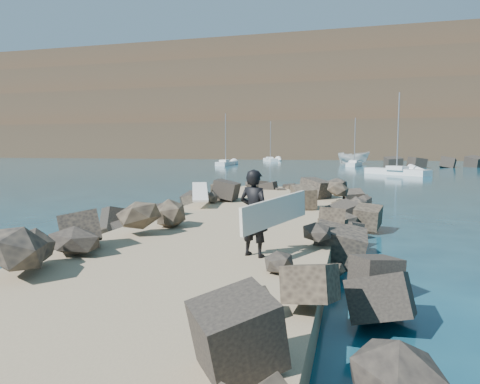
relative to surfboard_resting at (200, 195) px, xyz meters
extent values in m
plane|color=#0F384C|center=(2.43, -1.93, -1.04)|extent=(800.00, 800.00, 0.00)
cube|color=#8C7759|center=(2.43, -3.93, -0.74)|extent=(6.00, 26.00, 0.60)
cube|color=black|center=(-0.47, -3.43, -0.54)|extent=(2.60, 22.00, 1.00)
cube|color=black|center=(5.33, -3.43, -0.54)|extent=(2.60, 22.00, 1.00)
cube|color=#2D4919|center=(12.43, 158.07, 14.96)|extent=(360.00, 140.00, 32.00)
cube|color=white|center=(0.00, 0.00, 0.00)|extent=(1.40, 2.42, 0.08)
imported|color=silver|center=(5.87, 64.12, 0.08)|extent=(6.15, 3.68, 2.23)
imported|color=black|center=(3.89, -7.28, 0.48)|extent=(0.78, 0.63, 1.85)
cube|color=silver|center=(4.34, -7.28, 0.54)|extent=(1.02, 2.11, 0.72)
cube|color=white|center=(10.43, 33.12, -0.79)|extent=(6.61, 6.20, 0.80)
cylinder|color=gray|center=(10.43, 33.12, 3.65)|extent=(0.12, 0.12, 8.18)
cube|color=white|center=(10.43, 32.52, -0.29)|extent=(2.34, 2.28, 0.44)
cube|color=white|center=(-14.64, 52.09, -0.79)|extent=(1.79, 7.24, 0.80)
cylinder|color=gray|center=(-14.64, 52.09, 3.52)|extent=(0.12, 0.12, 7.91)
cube|color=white|center=(-14.64, 51.23, -0.29)|extent=(1.21, 2.05, 0.44)
cube|color=white|center=(-11.63, 75.81, -0.79)|extent=(4.46, 7.29, 0.80)
cylinder|color=gray|center=(-11.63, 75.81, 3.57)|extent=(0.12, 0.12, 8.01)
cube|color=white|center=(-11.63, 75.02, -0.29)|extent=(1.90, 2.34, 0.44)
cube|color=white|center=(6.01, 53.81, -0.79)|extent=(2.55, 6.49, 0.80)
cylinder|color=gray|center=(6.01, 53.81, 3.05)|extent=(0.12, 0.12, 6.98)
cube|color=white|center=(6.01, 53.06, -0.29)|extent=(1.33, 1.93, 0.44)
cube|color=white|center=(-37.57, 150.07, 32.96)|extent=(10.00, 8.00, 4.00)
cube|color=white|center=(2.43, 163.07, 32.71)|extent=(8.00, 6.00, 3.50)
cube|color=white|center=(37.43, 146.07, 32.96)|extent=(12.00, 7.00, 4.00)
camera|label=1|loc=(5.89, -15.96, 1.85)|focal=32.00mm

